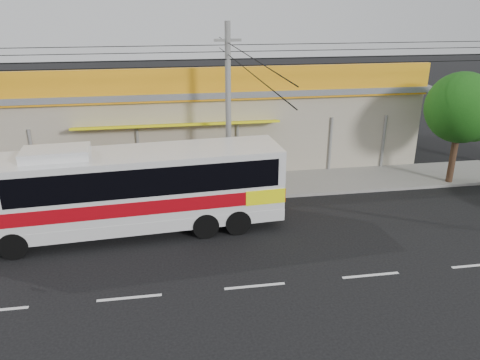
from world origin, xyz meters
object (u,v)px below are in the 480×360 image
at_px(coach_bus, 134,186).
at_px(tree_near, 464,110).
at_px(motorbike_dark, 27,186).
at_px(utility_pole, 228,54).

bearing_deg(coach_bus, tree_near, 5.89).
relative_size(coach_bus, motorbike_dark, 7.43).
bearing_deg(coach_bus, motorbike_dark, 136.91).
bearing_deg(motorbike_dark, tree_near, -101.55).
bearing_deg(tree_near, motorbike_dark, 175.83).
height_order(coach_bus, motorbike_dark, coach_bus).
bearing_deg(motorbike_dark, utility_pole, -102.56).
bearing_deg(motorbike_dark, coach_bus, -136.45).
bearing_deg(utility_pole, tree_near, -3.33).
xyz_separation_m(motorbike_dark, tree_near, (20.58, -1.50, 3.16)).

